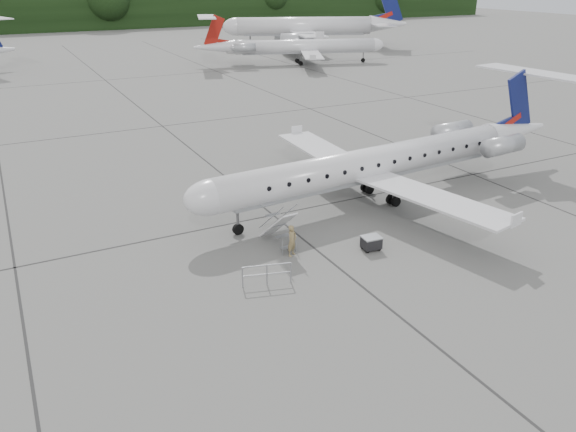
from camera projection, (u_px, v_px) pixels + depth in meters
ground at (414, 242)px, 29.38m from camera, size 320.00×320.00×0.00m
treeline at (65, 14)px, 133.62m from camera, size 260.00×4.00×8.00m
main_regional_jet at (371, 148)px, 33.25m from camera, size 27.99×21.13×6.82m
airstair at (278, 226)px, 28.69m from camera, size 1.03×2.50×2.14m
passenger at (292, 241)px, 27.72m from camera, size 0.71×0.63×1.63m
safety_railing at (267, 275)px, 25.20m from camera, size 2.14×0.67×1.00m
baggage_cart at (371, 243)px, 28.45m from camera, size 0.97×0.81×0.78m
bg_narrowbody at (304, 17)px, 101.49m from camera, size 37.30×32.27×11.23m
bg_regional_right at (305, 39)px, 85.46m from camera, size 32.44×27.38×7.27m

